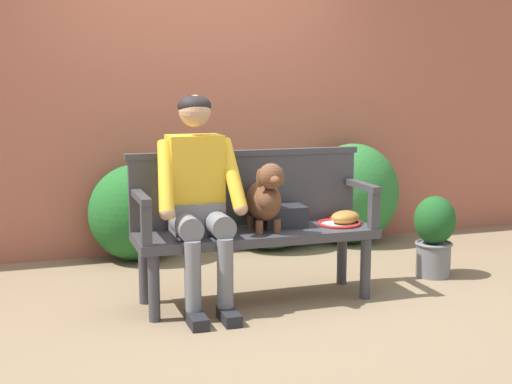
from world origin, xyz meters
name	(u,v)px	position (x,y,z in m)	size (l,w,h in m)	color
ground_plane	(256,301)	(0.00, 0.00, 0.00)	(40.00, 40.00, 0.00)	#7A664C
brick_garden_fence	(195,99)	(0.00, 1.65, 1.28)	(8.00, 0.30, 2.55)	#9E5642
hedge_bush_far_right	(352,194)	(1.33, 1.30, 0.44)	(0.85, 0.66, 0.89)	#286B2D
hedge_bush_mid_left	(273,212)	(0.59, 1.32, 0.32)	(0.75, 0.61, 0.63)	#337538
hedge_bush_mid_right	(136,212)	(-0.58, 1.32, 0.39)	(0.76, 0.69, 0.77)	#1E5B23
garden_bench	(256,240)	(0.00, 0.00, 0.41)	(1.56, 0.48, 0.47)	#38383D
bench_backrest	(246,187)	(0.00, 0.21, 0.73)	(1.60, 0.06, 0.50)	#38383D
bench_armrest_left_end	(143,209)	(-0.74, -0.09, 0.67)	(0.06, 0.48, 0.28)	#38383D
bench_armrest_right_end	(366,196)	(0.74, -0.09, 0.67)	(0.06, 0.48, 0.28)	#38383D
person_seated	(198,192)	(-0.38, -0.01, 0.74)	(0.56, 0.64, 1.34)	black
dog_on_bench	(265,197)	(0.04, -0.06, 0.70)	(0.22, 0.46, 0.45)	brown
tennis_racket	(338,223)	(0.59, 0.01, 0.48)	(0.33, 0.58, 0.03)	red
baseball_glove	(345,217)	(0.64, 0.00, 0.52)	(0.22, 0.17, 0.09)	#9E6B2D
sports_bag	(284,216)	(0.21, 0.04, 0.54)	(0.28, 0.20, 0.14)	#232328
potted_plant	(434,233)	(1.42, 0.14, 0.32)	(0.30, 0.30, 0.60)	slate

